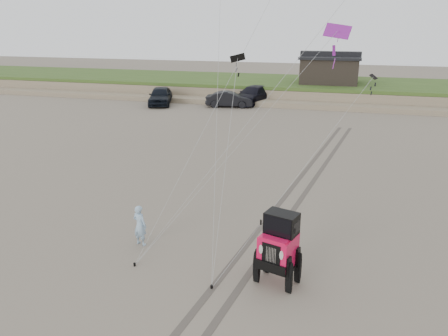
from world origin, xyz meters
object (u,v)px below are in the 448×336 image
at_px(truck_b, 229,99).
at_px(jeep, 278,256).
at_px(truck_a, 160,96).
at_px(truck_c, 253,95).
at_px(man, 140,225).
at_px(cabin, 330,69).

bearing_deg(truck_b, jeep, -171.90).
bearing_deg(truck_a, truck_c, 2.36).
bearing_deg(man, jeep, -176.23).
bearing_deg(man, cabin, -82.20).
distance_m(cabin, truck_b, 12.35).
distance_m(truck_a, jeep, 33.35).
distance_m(truck_b, truck_c, 3.14).
bearing_deg(cabin, jeep, -89.65).
bearing_deg(cabin, truck_a, -152.61).
bearing_deg(jeep, man, -175.44).
bearing_deg(cabin, truck_b, -139.53).
bearing_deg(truck_a, cabin, 10.80).
height_order(truck_a, truck_c, truck_a).
distance_m(cabin, truck_c, 9.35).
xyz_separation_m(truck_b, man, (4.03, -28.39, 0.04)).
relative_size(truck_a, man, 3.30).
relative_size(cabin, truck_c, 1.04).
bearing_deg(truck_a, man, -84.69).
bearing_deg(truck_b, truck_a, 85.32).
height_order(truck_a, man, truck_a).
relative_size(cabin, truck_b, 1.37).
distance_m(truck_a, truck_b, 7.17).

